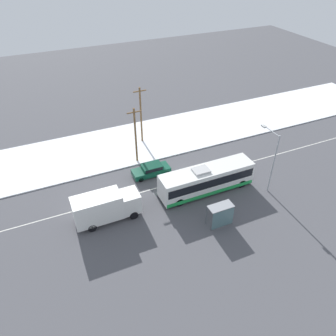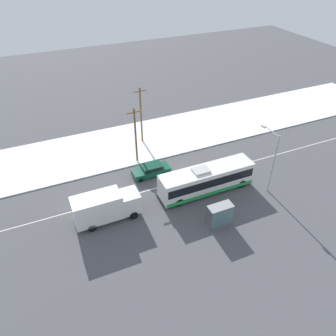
# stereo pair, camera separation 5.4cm
# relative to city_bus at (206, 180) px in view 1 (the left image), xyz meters

# --- Properties ---
(ground_plane) EXTENTS (120.00, 120.00, 0.00)m
(ground_plane) POSITION_rel_city_bus_xyz_m (-1.36, 2.67, -1.57)
(ground_plane) COLOR #4C4C51
(snow_lot) EXTENTS (80.00, 10.65, 0.12)m
(snow_lot) POSITION_rel_city_bus_xyz_m (-1.36, 13.27, -1.51)
(snow_lot) COLOR white
(snow_lot) RESTS_ON ground_plane
(lane_marking_center) EXTENTS (60.00, 0.12, 0.00)m
(lane_marking_center) POSITION_rel_city_bus_xyz_m (-1.36, 2.67, -1.57)
(lane_marking_center) COLOR silver
(lane_marking_center) RESTS_ON ground_plane
(city_bus) EXTENTS (10.97, 2.57, 3.22)m
(city_bus) POSITION_rel_city_bus_xyz_m (0.00, 0.00, 0.00)
(city_bus) COLOR white
(city_bus) RESTS_ON ground_plane
(box_truck) EXTENTS (6.74, 2.30, 3.24)m
(box_truck) POSITION_rel_city_bus_xyz_m (-11.61, 0.05, 0.20)
(box_truck) COLOR silver
(box_truck) RESTS_ON ground_plane
(sedan_car) EXTENTS (4.59, 1.80, 1.43)m
(sedan_car) POSITION_rel_city_bus_xyz_m (-4.59, 5.31, -0.79)
(sedan_car) COLOR #0F4733
(sedan_car) RESTS_ON ground_plane
(pedestrian_at_stop) EXTENTS (0.56, 0.25, 1.55)m
(pedestrian_at_stop) POSITION_rel_city_bus_xyz_m (-0.81, -4.10, -0.62)
(pedestrian_at_stop) COLOR #23232D
(pedestrian_at_stop) RESTS_ON ground_plane
(bus_shelter) EXTENTS (2.53, 1.20, 2.40)m
(bus_shelter) POSITION_rel_city_bus_xyz_m (-1.35, -5.44, 0.09)
(bus_shelter) COLOR gray
(bus_shelter) RESTS_ON ground_plane
(streetlamp) EXTENTS (0.36, 2.96, 7.30)m
(streetlamp) POSITION_rel_city_bus_xyz_m (6.48, -2.31, 3.09)
(streetlamp) COLOR #9EA3A8
(streetlamp) RESTS_ON ground_plane
(utility_pole_roadside) EXTENTS (1.80, 0.24, 7.49)m
(utility_pole_roadside) POSITION_rel_city_bus_xyz_m (-5.22, 8.73, 2.36)
(utility_pole_roadside) COLOR brown
(utility_pole_roadside) RESTS_ON ground_plane
(utility_pole_snowlot) EXTENTS (1.80, 0.24, 8.03)m
(utility_pole_snowlot) POSITION_rel_city_bus_xyz_m (-2.90, 13.11, 2.63)
(utility_pole_snowlot) COLOR brown
(utility_pole_snowlot) RESTS_ON ground_plane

